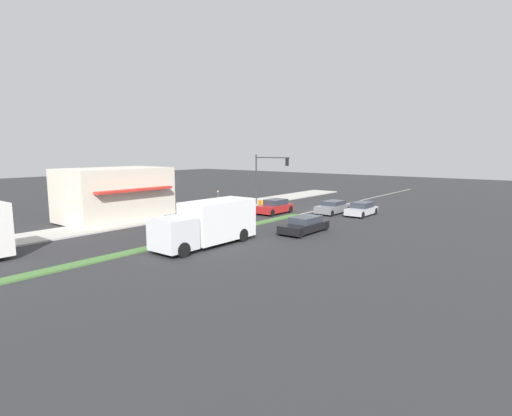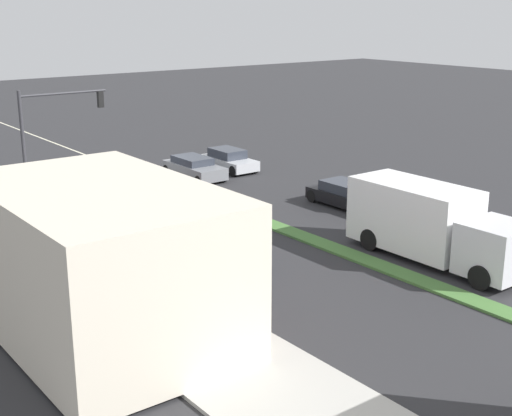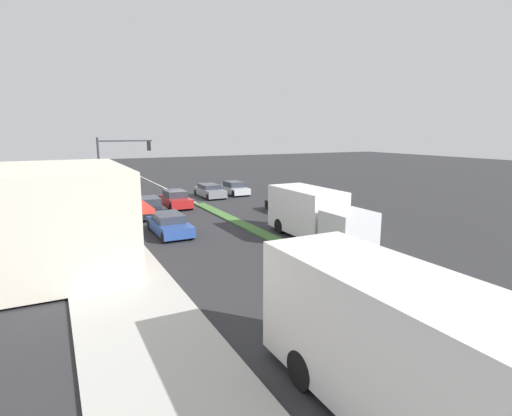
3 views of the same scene
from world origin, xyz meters
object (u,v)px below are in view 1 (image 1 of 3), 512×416
sedan_dark (236,207)px  coupe_blue (192,215)px  warning_aframe_sign (261,204)px  suv_grey (333,207)px  pedestrian (218,198)px  suv_black (304,225)px  delivery_truck (209,223)px  traffic_signal_main (266,171)px  sedan_silver (362,209)px  hatchback_red (275,207)px

sedan_dark → coupe_blue: bearing=90.0°
warning_aframe_sign → coupe_blue: (-0.76, 10.75, 0.18)m
suv_grey → pedestrian: bearing=15.3°
warning_aframe_sign → suv_grey: bearing=-170.2°
suv_black → delivery_truck: bearing=69.1°
warning_aframe_sign → coupe_blue: size_ratio=0.19×
traffic_signal_main → sedan_silver: size_ratio=1.43×
traffic_signal_main → hatchback_red: size_ratio=1.41×
pedestrian → delivery_truck: 18.55m
hatchback_red → suv_black: hatchback_red is taller
coupe_blue → sedan_dark: size_ratio=1.10×
delivery_truck → suv_grey: bearing=-90.0°
suv_black → suv_grey: 10.20m
suv_black → suv_grey: size_ratio=1.06×
suv_grey → delivery_truck: bearing=90.0°
warning_aframe_sign → hatchback_red: bearing=147.0°
delivery_truck → suv_black: size_ratio=1.66×
sedan_silver → traffic_signal_main: bearing=2.3°
pedestrian → warning_aframe_sign: 4.94m
traffic_signal_main → pedestrian: bearing=40.2°
delivery_truck → sedan_dark: (7.20, -10.84, -0.79)m
traffic_signal_main → coupe_blue: traffic_signal_main is taller
warning_aframe_sign → suv_black: 13.68m
pedestrian → suv_grey: bearing=-164.7°
coupe_blue → suv_grey: coupe_blue is taller
traffic_signal_main → delivery_truck: (-8.32, 17.23, -2.43)m
warning_aframe_sign → suv_grey: suv_grey is taller
suv_black → traffic_signal_main: bearing=-41.6°
suv_grey → coupe_blue: bearing=59.3°
coupe_blue → warning_aframe_sign: bearing=-86.0°
traffic_signal_main → coupe_blue: (-1.12, 12.19, -3.29)m
pedestrian → delivery_truck: delivery_truck is taller
pedestrian → coupe_blue: size_ratio=0.38×
sedan_dark → sedan_silver: sedan_dark is taller
suv_grey → sedan_silver: size_ratio=1.09×
hatchback_red → suv_grey: size_ratio=0.94×
hatchback_red → suv_black: (-7.20, 6.13, -0.08)m
traffic_signal_main → delivery_truck: size_ratio=0.75×
pedestrian → delivery_truck: (-12.44, 13.76, 0.48)m
delivery_truck → coupe_blue: (7.20, -5.04, -0.86)m
traffic_signal_main → suv_black: bearing=138.4°
pedestrian → sedan_silver: pedestrian is taller
pedestrian → sedan_dark: pedestrian is taller
warning_aframe_sign → suv_black: (-10.76, 8.44, 0.17)m
hatchback_red → traffic_signal_main: bearing=-43.7°
traffic_signal_main → suv_grey: bearing=179.5°
sedan_silver → suv_grey: bearing=10.4°
warning_aframe_sign → sedan_silver: (-10.76, -1.88, 0.19)m
warning_aframe_sign → suv_black: size_ratio=0.19×
delivery_truck → sedan_silver: bearing=-99.0°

